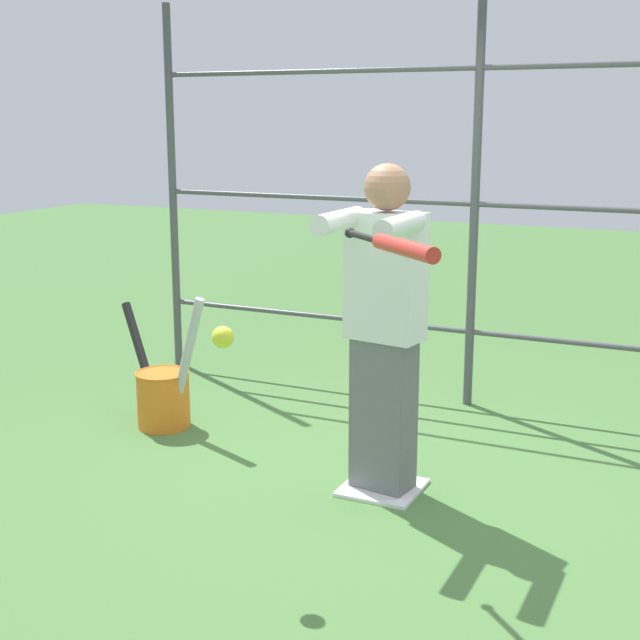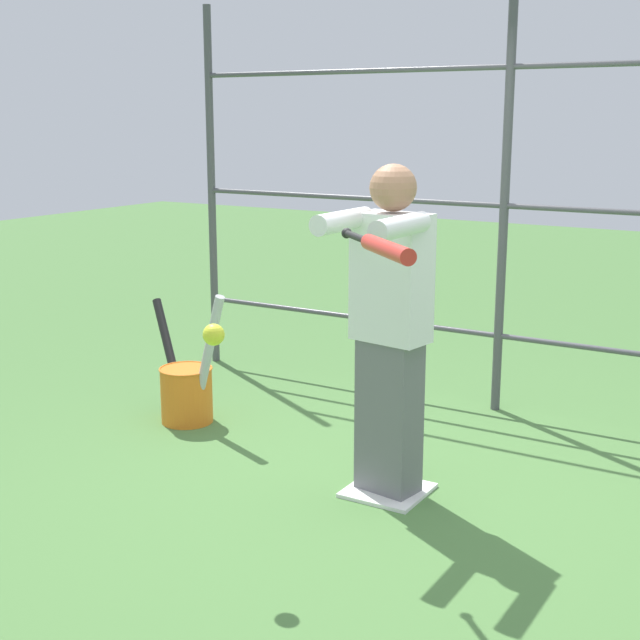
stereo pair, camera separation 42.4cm
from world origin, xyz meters
The scene contains 7 objects.
ground_plane centered at (0.00, 0.00, 0.00)m, with size 24.00×24.00×0.00m, color #4C7A3D.
home_plate centered at (0.00, 0.00, 0.01)m, with size 0.40×0.40×0.02m.
fence_backstop centered at (0.00, -1.60, 1.37)m, with size 4.81×0.06×2.75m.
batter centered at (0.00, 0.02, 0.93)m, with size 0.44×0.62×1.71m.
baseball_bat_swinging centered at (-0.36, 0.81, 1.43)m, with size 0.63×0.62×0.07m.
softball_in_flight centered at (0.36, 0.98, 1.02)m, with size 0.10×0.10×0.10m.
bat_bucket centered at (1.63, -0.33, 0.21)m, with size 0.90×0.51×0.88m.
Camera 2 is at (-1.96, 3.93, 1.94)m, focal length 50.00 mm.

